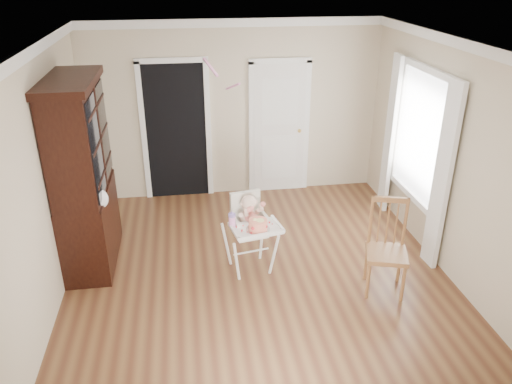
{
  "coord_description": "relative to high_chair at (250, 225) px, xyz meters",
  "views": [
    {
      "loc": [
        -0.77,
        -4.9,
        3.46
      ],
      "look_at": [
        -0.02,
        0.12,
        1.08
      ],
      "focal_mm": 35.0,
      "sensor_mm": 36.0,
      "label": 1
    }
  ],
  "objects": [
    {
      "name": "closet_door",
      "position": [
        0.78,
        2.26,
        0.41
      ],
      "size": [
        0.96,
        0.09,
        2.13
      ],
      "color": "white",
      "rests_on": "wall_back"
    },
    {
      "name": "cake",
      "position": [
        0.06,
        -0.27,
        0.14
      ],
      "size": [
        0.27,
        0.27,
        0.13
      ],
      "color": "silver",
      "rests_on": "high_chair"
    },
    {
      "name": "dining_chair",
      "position": [
        1.46,
        -0.61,
        -0.11
      ],
      "size": [
        0.55,
        0.55,
        1.09
      ],
      "rotation": [
        0.0,
        0.0,
        -0.3
      ],
      "color": "brown",
      "rests_on": "floor"
    },
    {
      "name": "streamer",
      "position": [
        -0.33,
        1.04,
        1.65
      ],
      "size": [
        0.16,
        0.48,
        0.15
      ],
      "primitive_type": null,
      "rotation": [
        0.26,
        0.0,
        0.27
      ],
      "color": "pink",
      "rests_on": "ceiling"
    },
    {
      "name": "china_cabinet",
      "position": [
        -1.9,
        0.5,
        0.54
      ],
      "size": [
        0.61,
        1.36,
        2.3
      ],
      "color": "black",
      "rests_on": "floor"
    },
    {
      "name": "doorway",
      "position": [
        -0.82,
        2.27,
        0.49
      ],
      "size": [
        1.06,
        0.05,
        2.22
      ],
      "color": "black",
      "rests_on": "wall_back"
    },
    {
      "name": "baby",
      "position": [
        -0.0,
        0.02,
        0.14
      ],
      "size": [
        0.31,
        0.23,
        0.44
      ],
      "rotation": [
        0.0,
        0.0,
        0.19
      ],
      "color": "beige",
      "rests_on": "high_chair"
    },
    {
      "name": "crown_molding",
      "position": [
        0.08,
        -0.21,
        2.03
      ],
      "size": [
        4.5,
        5.0,
        0.12
      ],
      "primitive_type": null,
      "color": "white",
      "rests_on": "ceiling"
    },
    {
      "name": "ceiling",
      "position": [
        0.08,
        -0.21,
        2.09
      ],
      "size": [
        5.0,
        5.0,
        0.0
      ],
      "primitive_type": "plane",
      "rotation": [
        3.14,
        0.0,
        0.0
      ],
      "color": "white",
      "rests_on": "wall_back"
    },
    {
      "name": "floor",
      "position": [
        0.08,
        -0.21,
        -0.61
      ],
      "size": [
        5.0,
        5.0,
        0.0
      ],
      "primitive_type": "plane",
      "color": "#522D1C",
      "rests_on": "ground"
    },
    {
      "name": "wall_right",
      "position": [
        2.33,
        -0.21,
        0.74
      ],
      "size": [
        0.0,
        5.0,
        5.0
      ],
      "primitive_type": "plane",
      "rotation": [
        1.57,
        0.0,
        -1.57
      ],
      "color": "beige",
      "rests_on": "floor"
    },
    {
      "name": "wall_back",
      "position": [
        0.08,
        2.29,
        0.74
      ],
      "size": [
        4.5,
        0.0,
        4.5
      ],
      "primitive_type": "plane",
      "rotation": [
        1.57,
        0.0,
        0.0
      ],
      "color": "beige",
      "rests_on": "floor"
    },
    {
      "name": "wall_left",
      "position": [
        -2.17,
        -0.21,
        0.74
      ],
      "size": [
        0.0,
        5.0,
        5.0
      ],
      "primitive_type": "plane",
      "rotation": [
        1.57,
        0.0,
        1.57
      ],
      "color": "beige",
      "rests_on": "floor"
    },
    {
      "name": "high_chair",
      "position": [
        0.0,
        0.0,
        0.0
      ],
      "size": [
        0.68,
        0.8,
        1.0
      ],
      "rotation": [
        0.0,
        0.0,
        0.19
      ],
      "color": "white",
      "rests_on": "floor"
    },
    {
      "name": "sippy_cup",
      "position": [
        -0.22,
        -0.14,
        0.16
      ],
      "size": [
        0.08,
        0.08,
        0.2
      ],
      "rotation": [
        0.0,
        0.0,
        0.19
      ],
      "color": "#DF88C5",
      "rests_on": "high_chair"
    },
    {
      "name": "window_right",
      "position": [
        2.26,
        0.59,
        0.67
      ],
      "size": [
        0.13,
        1.84,
        2.3
      ],
      "color": "white",
      "rests_on": "wall_right"
    }
  ]
}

